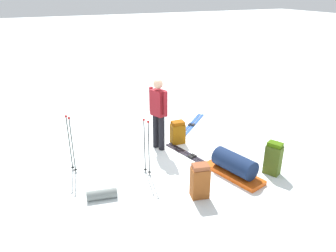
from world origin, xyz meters
name	(u,v)px	position (x,y,z in m)	size (l,w,h in m)	color
ground_plane	(168,154)	(0.00, 0.00, 0.00)	(80.00, 80.00, 0.00)	white
skier_standing	(158,111)	(0.35, 0.08, 0.95)	(0.54, 0.32, 1.70)	black
ski_pair_near	(192,157)	(-0.39, -0.43, 0.01)	(1.71, 0.60, 0.05)	black
ski_pair_far	(191,125)	(1.23, -1.28, 0.01)	(1.37, 1.46, 0.05)	#2751A6
backpack_large_dark	(273,159)	(-1.68, -1.59, 0.35)	(0.38, 0.33, 0.71)	#415517
backpack_bright	(200,181)	(-1.76, 0.17, 0.33)	(0.30, 0.36, 0.67)	brown
backpack_small_spare	(178,132)	(0.42, -0.46, 0.28)	(0.26, 0.35, 0.57)	#8F530A
ski_poles_planted_near	(71,141)	(0.12, 2.12, 0.69)	(0.19, 0.11, 1.24)	black
ski_poles_planted_far	(147,144)	(-0.61, 0.75, 0.67)	(0.20, 0.11, 1.21)	black
gear_sled	(234,166)	(-1.42, -0.83, 0.22)	(1.37, 0.76, 0.49)	#DB5010
sleeping_mat_rolled	(102,194)	(-1.08, 1.82, 0.09)	(0.18, 0.18, 0.55)	slate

